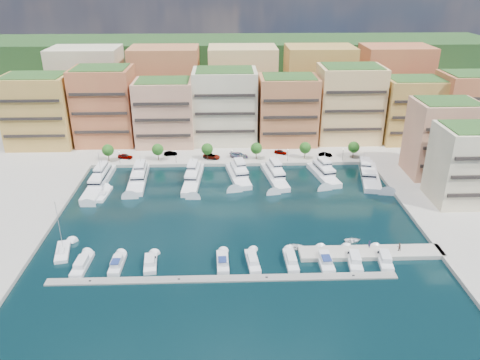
{
  "coord_description": "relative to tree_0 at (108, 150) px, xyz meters",
  "views": [
    {
      "loc": [
        -2.15,
        -108.97,
        58.28
      ],
      "look_at": [
        1.74,
        6.03,
        6.0
      ],
      "focal_mm": 35.0,
      "sensor_mm": 36.0,
      "label": 1
    }
  ],
  "objects": [
    {
      "name": "finger_pier",
      "position": [
        70.0,
        -55.5,
        -4.74
      ],
      "size": [
        32.0,
        5.0,
        2.0
      ],
      "primitive_type": "cube",
      "color": "#9E998E",
      "rests_on": "ground"
    },
    {
      "name": "sailboat_2",
      "position": [
        3.47,
        -23.61,
        -4.43
      ],
      "size": [
        3.43,
        9.49,
        13.2
      ],
      "color": "white",
      "rests_on": "ground"
    },
    {
      "name": "north_quay",
      "position": [
        40.0,
        28.5,
        -4.74
      ],
      "size": [
        220.0,
        64.0,
        2.0
      ],
      "primitive_type": "cube",
      "color": "#9E998E",
      "rests_on": "ground"
    },
    {
      "name": "tender_0",
      "position": [
        54.12,
        -52.5,
        -4.31
      ],
      "size": [
        4.79,
        3.96,
        0.86
      ],
      "primitive_type": "imported",
      "rotation": [
        0.0,
        0.0,
        1.3
      ],
      "color": "white",
      "rests_on": "ground"
    },
    {
      "name": "tree_0",
      "position": [
        0.0,
        0.0,
        0.0
      ],
      "size": [
        3.8,
        3.8,
        5.65
      ],
      "color": "#473323",
      "rests_on": "north_quay"
    },
    {
      "name": "backblock_4",
      "position": [
        105.0,
        40.5,
        11.26
      ],
      "size": [
        26.0,
        18.0,
        30.0
      ],
      "primitive_type": "cube",
      "color": "#BE713F",
      "rests_on": "north_quay"
    },
    {
      "name": "yacht_1",
      "position": [
        11.8,
        -13.97,
        -3.65
      ],
      "size": [
        5.79,
        20.77,
        7.3
      ],
      "color": "white",
      "rests_on": "ground"
    },
    {
      "name": "car_2",
      "position": [
        33.35,
        1.13,
        -2.96
      ],
      "size": [
        6.16,
        4.39,
        1.56
      ],
      "primitive_type": "imported",
      "rotation": [
        0.0,
        0.0,
        1.21
      ],
      "color": "gray",
      "rests_on": "north_quay"
    },
    {
      "name": "apartment_east_b",
      "position": [
        102.0,
        -31.51,
        6.57
      ],
      "size": [
        18.0,
        14.5,
        20.8
      ],
      "color": "#F4E5BC",
      "rests_on": "east_quay"
    },
    {
      "name": "cruiser_0",
      "position": [
        6.96,
        -58.1,
        -4.2
      ],
      "size": [
        3.13,
        9.06,
        2.55
      ],
      "color": "silver",
      "rests_on": "ground"
    },
    {
      "name": "yacht_0",
      "position": [
        0.7,
        -15.86,
        -3.53
      ],
      "size": [
        4.92,
        24.9,
        7.3
      ],
      "color": "white",
      "rests_on": "ground"
    },
    {
      "name": "cruiser_5",
      "position": [
        43.44,
        -58.09,
        -4.2
      ],
      "size": [
        3.22,
        8.73,
        2.55
      ],
      "color": "silver",
      "rests_on": "ground"
    },
    {
      "name": "car_3",
      "position": [
        42.33,
        1.55,
        -2.88
      ],
      "size": [
        6.37,
        3.98,
        1.72
      ],
      "primitive_type": "imported",
      "rotation": [
        0.0,
        0.0,
        1.29
      ],
      "color": "gray",
      "rests_on": "north_quay"
    },
    {
      "name": "apartment_2",
      "position": [
        17.0,
        16.49,
        7.57
      ],
      "size": [
        20.0,
        15.5,
        22.8
      ],
      "color": "tan",
      "rests_on": "north_quay"
    },
    {
      "name": "cruiser_4",
      "position": [
        36.98,
        -58.11,
        -4.17
      ],
      "size": [
        2.77,
        8.14,
        2.66
      ],
      "color": "silver",
      "rests_on": "ground"
    },
    {
      "name": "apartment_7",
      "position": [
        124.0,
        14.49,
        8.57
      ],
      "size": [
        22.0,
        16.5,
        24.8
      ],
      "color": "#BE713F",
      "rests_on": "north_quay"
    },
    {
      "name": "car_4",
      "position": [
        56.53,
        4.39,
        -3.03
      ],
      "size": [
        4.53,
        3.28,
        1.43
      ],
      "primitive_type": "imported",
      "rotation": [
        0.0,
        0.0,
        1.15
      ],
      "color": "gray",
      "rests_on": "north_quay"
    },
    {
      "name": "yacht_2",
      "position": [
        28.14,
        -14.3,
        -3.53
      ],
      "size": [
        5.75,
        21.65,
        7.3
      ],
      "color": "white",
      "rests_on": "ground"
    },
    {
      "name": "cruiser_9",
      "position": [
        72.11,
        -58.1,
        -4.2
      ],
      "size": [
        3.59,
        9.05,
        2.55
      ],
      "color": "silver",
      "rests_on": "ground"
    },
    {
      "name": "person_1",
      "position": [
        76.1,
        -55.57,
        -2.77
      ],
      "size": [
        1.04,
        0.86,
        1.94
      ],
      "primitive_type": "imported",
      "rotation": [
        0.0,
        0.0,
        3.28
      ],
      "color": "#4F372F",
      "rests_on": "finger_pier"
    },
    {
      "name": "sailboat_0",
      "position": [
        1.11,
        -52.66,
        -4.43
      ],
      "size": [
        4.51,
        8.99,
        13.2
      ],
      "color": "white",
      "rests_on": "ground"
    },
    {
      "name": "tender_2",
      "position": [
        67.29,
        -50.06,
        -4.35
      ],
      "size": [
        4.04,
        3.09,
        0.78
      ],
      "primitive_type": "imported",
      "rotation": [
        0.0,
        0.0,
        1.69
      ],
      "color": "white",
      "rests_on": "ground"
    },
    {
      "name": "ground",
      "position": [
        40.0,
        -33.5,
        -4.74
      ],
      "size": [
        400.0,
        400.0,
        0.0
      ],
      "primitive_type": "plane",
      "color": "black",
      "rests_on": "ground"
    },
    {
      "name": "backblock_1",
      "position": [
        15.0,
        40.5,
        11.26
      ],
      "size": [
        26.0,
        18.0,
        30.0
      ],
      "primitive_type": "cube",
      "color": "#C27848",
      "rests_on": "north_quay"
    },
    {
      "name": "backblock_3",
      "position": [
        75.0,
        40.5,
        11.26
      ],
      "size": [
        26.0,
        18.0,
        30.0
      ],
      "primitive_type": "cube",
      "color": "tan",
      "rests_on": "north_quay"
    },
    {
      "name": "car_1",
      "position": [
        19.53,
        4.29,
        -3.03
      ],
      "size": [
        4.49,
        1.97,
        1.43
      ],
      "primitive_type": "imported",
      "rotation": [
        0.0,
        0.0,
        1.68
      ],
      "color": "gray",
      "rests_on": "north_quay"
    },
    {
      "name": "apartment_4",
      "position": [
        60.0,
        16.49,
        8.07
      ],
      "size": [
        20.0,
        15.5,
        23.8
      ],
      "color": "#C27848",
      "rests_on": "north_quay"
    },
    {
      "name": "tree_3",
      "position": [
        48.0,
        0.0,
        0.0
      ],
      "size": [
        3.8,
        3.8,
        5.65
      ],
      "color": "#473323",
      "rests_on": "north_quay"
    },
    {
      "name": "cruiser_2",
      "position": [
        21.47,
        -58.08,
        -4.2
      ],
      "size": [
        3.33,
        7.37,
        2.55
      ],
      "color": "silver",
      "rests_on": "ground"
    },
    {
      "name": "backblock_0",
      "position": [
        -15.0,
        40.5,
        11.26
      ],
      "size": [
        26.0,
        18.0,
        30.0
      ],
      "primitive_type": "cube",
      "color": "#F4E5BC",
      "rests_on": "north_quay"
    },
    {
      "name": "lamppost_4",
      "position": [
        76.0,
        -2.3,
        -0.92
      ],
      "size": [
        0.3,
        0.3,
        4.2
      ],
      "color": "black",
      "rests_on": "north_quay"
    },
    {
      "name": "yacht_4",
      "position": [
        52.69,
        -13.47,
        -3.65
      ],
      "size": [
        7.33,
        19.91,
        7.3
      ],
      "color": "white",
      "rests_on": "ground"
    },
    {
      "name": "cruiser_7",
      "position": [
        59.08,
        -58.12,
        -4.17
      ],
      "size": [
        2.92,
        9.04,
        2.66
      ],
      "color": "silver",
      "rests_on": "ground"
    },
    {
      "name": "lamppost_2",
      "position": [
        40.0,
        -2.3,
        -0.92
      ],
      "size": [
        0.3,
        0.3,
        4.2
      ],
      "color": "black",
      "rests_on": "north_quay"
    },
    {
      "name": "backblock_2",
      "position": [
        45.0,
        40.5,
        11.26
      ],
      "size": [
        26.0,
        18.0,
        30.0
      ],
      "primitive_type": "cube",
      "color": "#E1BA77",
      "rests_on": "north_quay"
    },
    {
      "name": "tree_1",
      "position": [
        16.0,
        0.0,
        0.0
      ],
      "size": [
        3.8,
        3.8,
        5.65
      ],
      "color": "#473323",
      "rests_on": "north_quay"
    },
    {
      "name": "apartment_1",
      "position": [
        -4.0,
        18.49,
        9.57
      ],
      "size": [
        20.0,
        16.5,
        26.8
      ],
      "color": "#BE713F",
      "rests_on": "north_quay"
    },
    {
      "name": "cruiser_1",
      "position": [
        14.42,
        -58.1,
        -4.17
      ],
      "size": [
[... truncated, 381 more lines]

